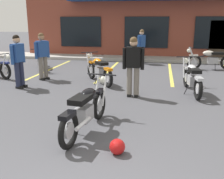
% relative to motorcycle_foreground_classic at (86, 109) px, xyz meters
% --- Properties ---
extents(ground_plane, '(80.00, 80.00, 0.00)m').
position_rel_motorcycle_foreground_classic_xyz_m(ground_plane, '(0.47, 1.57, -0.46)').
color(ground_plane, '#47474C').
extents(sidewalk_kerb, '(22.00, 1.80, 0.14)m').
position_rel_motorcycle_foreground_classic_xyz_m(sidewalk_kerb, '(0.47, 9.89, -0.39)').
color(sidewalk_kerb, '#A8A59E').
rests_on(sidewalk_kerb, ground_plane).
extents(brick_storefront_building, '(14.27, 6.71, 3.99)m').
position_rel_motorcycle_foreground_classic_xyz_m(brick_storefront_building, '(0.47, 13.38, 1.53)').
color(brick_storefront_building, brown).
rests_on(brick_storefront_building, ground_plane).
extents(painted_stall_lines, '(7.93, 4.80, 0.01)m').
position_rel_motorcycle_foreground_classic_xyz_m(painted_stall_lines, '(0.47, 6.29, -0.46)').
color(painted_stall_lines, '#DBCC4C').
rests_on(painted_stall_lines, ground_plane).
extents(motorcycle_foreground_classic, '(0.71, 2.11, 0.98)m').
position_rel_motorcycle_foreground_classic_xyz_m(motorcycle_foreground_classic, '(0.00, 0.00, 0.00)').
color(motorcycle_foreground_classic, black).
rests_on(motorcycle_foreground_classic, ground_plane).
extents(motorcycle_red_sportbike, '(0.71, 2.11, 0.98)m').
position_rel_motorcycle_foreground_classic_xyz_m(motorcycle_red_sportbike, '(2.28, 3.28, 0.00)').
color(motorcycle_red_sportbike, black).
rests_on(motorcycle_red_sportbike, ground_plane).
extents(motorcycle_black_cruiser, '(2.11, 0.67, 0.98)m').
position_rel_motorcycle_foreground_classic_xyz_m(motorcycle_black_cruiser, '(3.48, 7.41, 0.00)').
color(motorcycle_black_cruiser, black).
rests_on(motorcycle_black_cruiser, ground_plane).
extents(motorcycle_blue_standard, '(1.46, 1.80, 0.98)m').
position_rel_motorcycle_foreground_classic_xyz_m(motorcycle_blue_standard, '(-0.72, 4.04, 0.00)').
color(motorcycle_blue_standard, black).
rests_on(motorcycle_blue_standard, ground_plane).
extents(motorcycle_green_cafe_racer, '(1.16, 1.97, 0.98)m').
position_rel_motorcycle_foreground_classic_xyz_m(motorcycle_green_cafe_racer, '(-3.95, 6.26, 0.00)').
color(motorcycle_green_cafe_racer, black).
rests_on(motorcycle_green_cafe_racer, ground_plane).
extents(person_in_black_shirt, '(0.33, 0.61, 1.68)m').
position_rel_motorcycle_foreground_classic_xyz_m(person_in_black_shirt, '(-3.04, 2.90, 0.49)').
color(person_in_black_shirt, black).
rests_on(person_in_black_shirt, ground_plane).
extents(person_in_shorts_foreground, '(0.41, 0.57, 1.68)m').
position_rel_motorcycle_foreground_classic_xyz_m(person_in_shorts_foreground, '(0.37, 8.51, 0.49)').
color(person_in_shorts_foreground, black).
rests_on(person_in_shorts_foreground, ground_plane).
extents(person_by_back_row, '(0.42, 0.56, 1.68)m').
position_rel_motorcycle_foreground_classic_xyz_m(person_by_back_row, '(-2.82, 4.16, 0.49)').
color(person_by_back_row, black).
rests_on(person_by_back_row, ground_plane).
extents(person_near_building, '(0.60, 0.28, 1.68)m').
position_rel_motorcycle_foreground_classic_xyz_m(person_near_building, '(0.61, 2.54, 0.49)').
color(person_near_building, black).
rests_on(person_near_building, ground_plane).
extents(helmet_on_pavement, '(0.26, 0.26, 0.26)m').
position_rel_motorcycle_foreground_classic_xyz_m(helmet_on_pavement, '(0.74, -0.78, -0.33)').
color(helmet_on_pavement, '#B71414').
rests_on(helmet_on_pavement, ground_plane).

